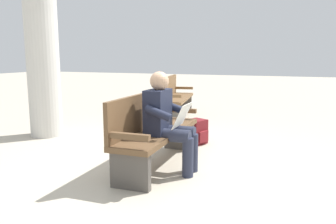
# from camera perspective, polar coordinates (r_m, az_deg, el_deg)

# --- Properties ---
(ground_plane) EXTENTS (40.00, 40.00, 0.00)m
(ground_plane) POSITION_cam_1_polar(r_m,az_deg,el_deg) (4.25, -1.53, -9.07)
(ground_plane) COLOR #B7AD99
(bench_near) EXTENTS (1.81, 0.52, 0.90)m
(bench_near) POSITION_cam_1_polar(r_m,az_deg,el_deg) (4.15, -2.47, -2.94)
(bench_near) COLOR brown
(bench_near) RESTS_ON ground
(person_seated) EXTENTS (0.58, 0.58, 1.18)m
(person_seated) POSITION_cam_1_polar(r_m,az_deg,el_deg) (3.89, -0.18, -1.22)
(person_seated) COLOR #1E2338
(person_seated) RESTS_ON ground
(backpack) EXTENTS (0.36, 0.37, 0.38)m
(backpack) POSITION_cam_1_polar(r_m,az_deg,el_deg) (5.24, 4.86, -3.38)
(backpack) COLOR maroon
(backpack) RESTS_ON ground
(bench_far) EXTENTS (1.85, 0.77, 0.90)m
(bench_far) POSITION_cam_1_polar(r_m,az_deg,el_deg) (7.50, 1.05, 2.68)
(bench_far) COLOR brown
(bench_far) RESTS_ON ground
(support_pillar) EXTENTS (0.53, 0.53, 3.17)m
(support_pillar) POSITION_cam_1_polar(r_m,az_deg,el_deg) (6.03, -20.68, 11.13)
(support_pillar) COLOR beige
(support_pillar) RESTS_ON ground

